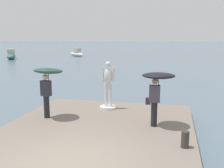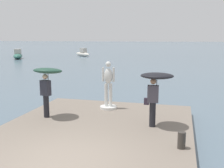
% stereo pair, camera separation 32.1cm
% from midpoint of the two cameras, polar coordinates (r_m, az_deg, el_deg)
% --- Properties ---
extents(ground_plane, '(400.00, 400.00, 0.00)m').
position_cam_midpoint_polar(ground_plane, '(46.17, 9.71, 5.33)').
color(ground_plane, slate).
extents(pier, '(6.67, 9.57, 0.40)m').
position_cam_midpoint_polar(pier, '(8.84, -5.96, -12.22)').
color(pier, slate).
rests_on(pier, ground).
extents(statue_white_figure, '(0.74, 0.74, 2.10)m').
position_cam_midpoint_polar(statue_white_figure, '(11.78, -1.61, -1.06)').
color(statue_white_figure, silver).
rests_on(statue_white_figure, pier).
extents(onlooker_left, '(1.35, 1.36, 2.02)m').
position_cam_midpoint_polar(onlooker_left, '(10.62, -14.37, 1.27)').
color(onlooker_left, black).
rests_on(onlooker_left, pier).
extents(onlooker_right, '(1.21, 1.22, 1.94)m').
position_cam_midpoint_polar(onlooker_right, '(9.42, 8.65, 0.21)').
color(onlooker_right, black).
rests_on(onlooker_right, pier).
extents(mooring_bollard, '(0.23, 0.23, 0.49)m').
position_cam_midpoint_polar(mooring_bollard, '(8.05, 14.15, -11.35)').
color(mooring_bollard, '#38332D').
rests_on(mooring_bollard, pier).
extents(boat_near, '(3.24, 4.47, 1.63)m').
position_cam_midpoint_polar(boat_near, '(47.98, -20.82, 5.72)').
color(boat_near, '#336B5B').
rests_on(boat_near, ground).
extents(boat_mid, '(4.53, 4.34, 1.55)m').
position_cam_midpoint_polar(boat_mid, '(52.09, -7.72, 6.46)').
color(boat_mid, silver).
rests_on(boat_mid, ground).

